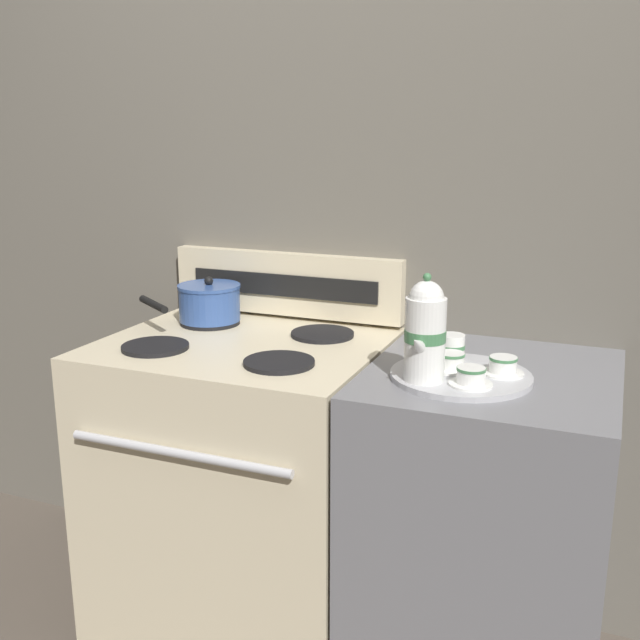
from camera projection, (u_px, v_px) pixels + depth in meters
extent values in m
plane|color=brown|center=(341.00, 639.00, 2.25)|extent=(6.00, 6.00, 0.00)
cube|color=#666056|center=(385.00, 259.00, 2.30)|extent=(6.00, 0.05, 2.20)
cube|color=beige|center=(245.00, 485.00, 2.25)|extent=(0.79, 0.67, 0.90)
cylinder|color=silver|center=(178.00, 453.00, 1.88)|extent=(0.63, 0.02, 0.02)
cylinder|color=black|center=(210.00, 322.00, 2.34)|extent=(0.19, 0.19, 0.01)
cylinder|color=black|center=(322.00, 334.00, 2.20)|extent=(0.19, 0.19, 0.01)
cylinder|color=black|center=(155.00, 347.00, 2.07)|extent=(0.19, 0.19, 0.01)
cylinder|color=black|center=(279.00, 362.00, 1.94)|extent=(0.19, 0.19, 0.01)
cube|color=beige|center=(286.00, 284.00, 2.39)|extent=(0.78, 0.05, 0.20)
cube|color=black|center=(283.00, 285.00, 2.37)|extent=(0.63, 0.01, 0.07)
cube|color=slate|center=(483.00, 532.00, 1.99)|extent=(0.61, 0.67, 0.90)
cylinder|color=#335193|center=(210.00, 304.00, 2.33)|extent=(0.19, 0.19, 0.10)
cylinder|color=#335193|center=(209.00, 286.00, 2.31)|extent=(0.19, 0.19, 0.01)
sphere|color=black|center=(209.00, 281.00, 2.31)|extent=(0.03, 0.03, 0.03)
cylinder|color=black|center=(153.00, 304.00, 2.22)|extent=(0.16, 0.12, 0.02)
cylinder|color=#B2B2B7|center=(461.00, 376.00, 1.83)|extent=(0.34, 0.34, 0.01)
cylinder|color=white|center=(425.00, 339.00, 1.75)|extent=(0.10, 0.10, 0.20)
cylinder|color=#427A4C|center=(425.00, 335.00, 1.75)|extent=(0.10, 0.10, 0.03)
sphere|color=white|center=(426.00, 298.00, 1.73)|extent=(0.08, 0.08, 0.08)
sphere|color=#427A4C|center=(427.00, 277.00, 1.71)|extent=(0.02, 0.02, 0.02)
cone|color=white|center=(417.00, 343.00, 1.68)|extent=(0.03, 0.07, 0.06)
cylinder|color=white|center=(451.00, 369.00, 1.85)|extent=(0.10, 0.10, 0.01)
cylinder|color=white|center=(451.00, 360.00, 1.84)|extent=(0.07, 0.07, 0.04)
cylinder|color=#427A4C|center=(451.00, 354.00, 1.84)|extent=(0.07, 0.07, 0.01)
cylinder|color=white|center=(503.00, 373.00, 1.82)|extent=(0.10, 0.10, 0.01)
cylinder|color=white|center=(503.00, 364.00, 1.81)|extent=(0.07, 0.07, 0.04)
cylinder|color=#427A4C|center=(503.00, 358.00, 1.81)|extent=(0.07, 0.07, 0.01)
cylinder|color=white|center=(471.00, 384.00, 1.74)|extent=(0.10, 0.10, 0.01)
cylinder|color=white|center=(471.00, 375.00, 1.73)|extent=(0.07, 0.07, 0.04)
cylinder|color=#427A4C|center=(471.00, 369.00, 1.73)|extent=(0.07, 0.07, 0.01)
cylinder|color=white|center=(452.00, 346.00, 1.94)|extent=(0.07, 0.07, 0.06)
cylinder|color=#427A4C|center=(452.00, 346.00, 1.94)|extent=(0.07, 0.07, 0.01)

